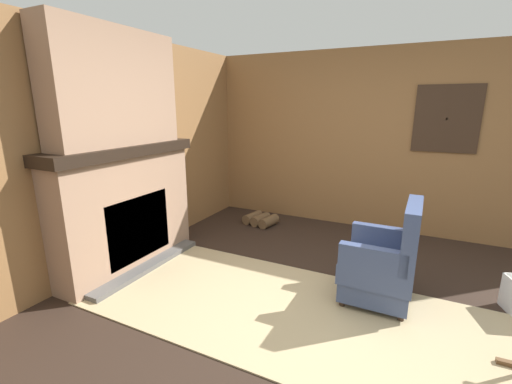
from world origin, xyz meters
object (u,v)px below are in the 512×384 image
Objects in this scene: firewood_stack at (261,219)px; armchair at (383,265)px; oil_lamp_vase at (87,139)px; storage_case at (125,139)px.

armchair is at bearing -36.13° from firewood_stack.
oil_lamp_vase is at bearing 17.97° from armchair.
firewood_stack is at bearing 71.10° from oil_lamp_vase.
oil_lamp_vase is 1.19× the size of storage_case.
firewood_stack is 2.33m from storage_case.
storage_case reaches higher than armchair.
armchair is at bearing 17.70° from oil_lamp_vase.
oil_lamp_vase is (-0.76, -2.22, 1.37)m from firewood_stack.
storage_case reaches higher than firewood_stack.
storage_case is (0.00, 0.47, -0.04)m from oil_lamp_vase.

